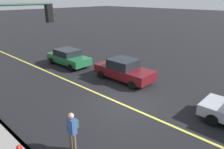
# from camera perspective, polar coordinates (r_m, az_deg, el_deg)

# --- Properties ---
(ground) EXTENTS (200.00, 200.00, 0.00)m
(ground) POSITION_cam_1_polar(r_m,az_deg,el_deg) (12.47, 2.97, -8.19)
(ground) COLOR black
(lane_stripe_center) EXTENTS (80.00, 0.16, 0.01)m
(lane_stripe_center) POSITION_cam_1_polar(r_m,az_deg,el_deg) (12.47, 2.97, -8.16)
(lane_stripe_center) COLOR #D8CC4C
(lane_stripe_center) RESTS_ON ground
(car_maroon) EXTENTS (4.61, 2.12, 1.62)m
(car_maroon) POSITION_cam_1_polar(r_m,az_deg,el_deg) (15.76, 3.28, 1.26)
(car_maroon) COLOR #591116
(car_maroon) RESTS_ON ground
(car_green) EXTENTS (4.52, 2.01, 1.47)m
(car_green) POSITION_cam_1_polar(r_m,az_deg,el_deg) (19.69, -11.86, 4.66)
(car_green) COLOR #1E6038
(car_green) RESTS_ON ground
(pedestrian_with_backpack) EXTENTS (0.43, 0.38, 1.77)m
(pedestrian_with_backpack) POSITION_cam_1_polar(r_m,az_deg,el_deg) (8.72, -10.76, -14.41)
(pedestrian_with_backpack) COLOR brown
(pedestrian_with_backpack) RESTS_ON ground
(traffic_light_mast) EXTENTS (0.28, 3.77, 5.95)m
(traffic_light_mast) POSITION_cam_1_polar(r_m,az_deg,el_deg) (10.66, -25.66, 8.08)
(traffic_light_mast) COLOR #1E3823
(traffic_light_mast) RESTS_ON ground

